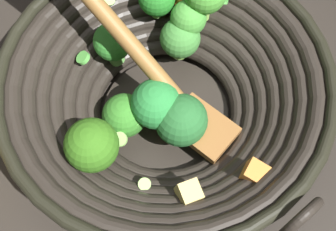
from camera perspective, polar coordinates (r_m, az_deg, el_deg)
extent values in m
plane|color=#28231E|center=(0.56, -0.31, -0.03)|extent=(4.00, 4.00, 0.00)
cylinder|color=black|center=(0.55, -0.31, 0.19)|extent=(0.15, 0.15, 0.01)
torus|color=black|center=(0.54, -0.32, 0.89)|extent=(0.20, 0.20, 0.02)
torus|color=black|center=(0.53, -0.32, 1.38)|extent=(0.22, 0.22, 0.02)
torus|color=black|center=(0.52, -0.33, 1.88)|extent=(0.25, 0.25, 0.02)
torus|color=black|center=(0.51, -0.34, 2.41)|extent=(0.27, 0.27, 0.02)
torus|color=black|center=(0.51, -0.34, 2.95)|extent=(0.29, 0.29, 0.02)
torus|color=black|center=(0.50, -0.35, 3.51)|extent=(0.32, 0.32, 0.02)
torus|color=black|center=(0.49, -0.35, 4.09)|extent=(0.34, 0.34, 0.02)
torus|color=black|center=(0.48, -0.36, 4.69)|extent=(0.36, 0.36, 0.01)
torus|color=black|center=(0.44, 16.04, -12.21)|extent=(0.03, 0.05, 0.05)
cylinder|color=#6AA740|center=(0.52, -1.41, -0.18)|extent=(0.02, 0.02, 0.02)
sphere|color=#287F38|center=(0.49, -1.50, 1.43)|extent=(0.05, 0.05, 0.05)
cylinder|color=#89BD56|center=(0.54, -5.17, -1.33)|extent=(0.03, 0.03, 0.02)
sphere|color=#327625|center=(0.51, -5.43, -0.01)|extent=(0.05, 0.05, 0.05)
cylinder|color=#6CA44A|center=(0.57, -1.35, 12.76)|extent=(0.01, 0.02, 0.01)
cylinder|color=#8AC050|center=(0.56, 4.40, 12.77)|extent=(0.02, 0.02, 0.02)
cylinder|color=#6C9D4B|center=(0.53, 1.53, -2.21)|extent=(0.02, 0.02, 0.02)
sphere|color=#25622C|center=(0.49, 1.63, -0.58)|extent=(0.06, 0.06, 0.06)
cylinder|color=#649A3E|center=(0.56, 2.42, 10.26)|extent=(0.02, 0.02, 0.02)
sphere|color=#449336|center=(0.54, 2.53, 11.93)|extent=(0.04, 0.04, 0.04)
cylinder|color=#8AB847|center=(0.49, -8.93, -4.92)|extent=(0.03, 0.03, 0.01)
sphere|color=#336A19|center=(0.46, -9.43, -3.64)|extent=(0.06, 0.06, 0.06)
cylinder|color=#5EA049|center=(0.56, -6.55, 7.38)|extent=(0.03, 0.03, 0.02)
sphere|color=#33872F|center=(0.54, -6.87, 9.06)|extent=(0.05, 0.05, 0.05)
cylinder|color=#76B645|center=(0.57, 1.45, 8.04)|extent=(0.03, 0.03, 0.02)
sphere|color=#3D8035|center=(0.55, 1.51, 9.56)|extent=(0.05, 0.05, 0.05)
cube|color=orange|center=(0.47, 10.66, -7.02)|extent=(0.03, 0.03, 0.03)
cube|color=orange|center=(0.56, 2.70, 13.06)|extent=(0.04, 0.04, 0.03)
cube|color=#D3773C|center=(0.53, 0.40, -0.23)|extent=(0.04, 0.04, 0.04)
cube|color=#E6BD68|center=(0.53, 0.01, 0.04)|extent=(0.02, 0.03, 0.03)
cube|color=#D9BE68|center=(0.46, 2.60, -9.52)|extent=(0.03, 0.03, 0.03)
cylinder|color=#99D166|center=(0.49, -5.97, -2.95)|extent=(0.02, 0.02, 0.01)
cylinder|color=#6BC651|center=(0.57, 2.87, 13.27)|extent=(0.02, 0.02, 0.01)
cylinder|color=#6BC651|center=(0.50, -4.10, -0.82)|extent=(0.02, 0.02, 0.01)
cylinder|color=#99D166|center=(0.47, -2.93, -8.45)|extent=(0.01, 0.01, 0.01)
cylinder|color=#99D166|center=(0.56, -7.27, 14.00)|extent=(0.01, 0.01, 0.01)
cylinder|color=#6BC651|center=(0.52, -7.01, -2.92)|extent=(0.02, 0.02, 0.01)
cylinder|color=#56B247|center=(0.54, 6.81, 13.89)|extent=(0.02, 0.02, 0.01)
cylinder|color=#56B247|center=(0.53, -10.47, 7.03)|extent=(0.02, 0.02, 0.01)
cube|color=brown|center=(0.51, 4.29, -1.49)|extent=(0.09, 0.08, 0.01)
cylinder|color=olive|center=(0.48, -8.04, 12.51)|extent=(0.19, 0.14, 0.15)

